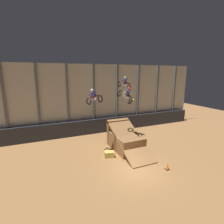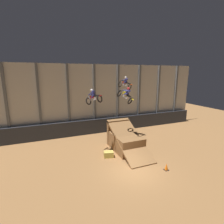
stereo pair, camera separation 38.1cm
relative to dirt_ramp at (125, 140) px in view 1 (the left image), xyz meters
The scene contains 9 objects.
ground_plane 4.58m from the dirt_ramp, 106.49° to the right, with size 60.00×60.00×0.00m, color olive.
arena_back_wall 7.59m from the dirt_ramp, 100.89° to the left, with size 32.00×0.40×9.04m.
lower_barrier 6.05m from the dirt_ramp, 102.11° to the left, with size 31.36×0.20×1.94m.
dirt_ramp is the anchor object (origin of this frame).
rider_bike_left_air 5.63m from the dirt_ramp, behind, with size 1.54×1.76×1.60m.
rider_bike_center_air 4.86m from the dirt_ramp, 112.39° to the right, with size 1.49×1.81×1.69m.
rider_bike_right_air 6.92m from the dirt_ramp, 63.82° to the left, with size 1.46×1.77×1.56m.
traffic_cone_near_ramp 5.34m from the dirt_ramp, 75.40° to the right, with size 0.36×0.36×0.58m.
hay_bale_trackside 2.62m from the dirt_ramp, 153.36° to the right, with size 1.02×0.80×0.57m.
Camera 1 is at (-6.93, -11.11, 7.85)m, focal length 28.00 mm.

